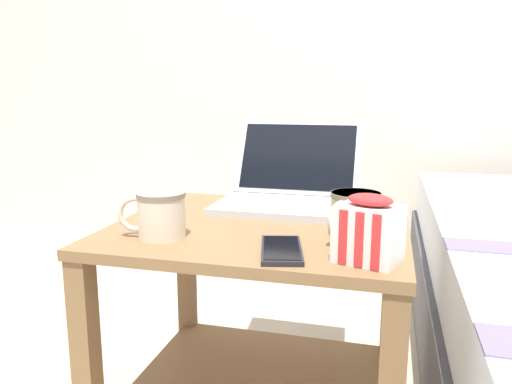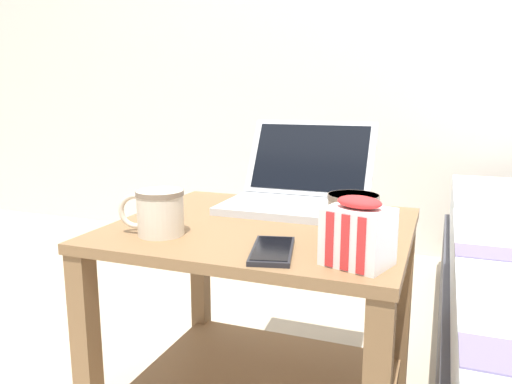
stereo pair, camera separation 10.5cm
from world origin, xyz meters
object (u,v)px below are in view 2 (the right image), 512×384
Objects in this scene: snack_bag at (358,234)px; mug_front_left at (159,210)px; laptop at (299,190)px; cell_phone at (272,250)px; mug_front_right at (352,216)px.

mug_front_left is at bearing 174.45° from snack_bag.
laptop is 0.44m from snack_bag.
cell_phone is at bearing 177.13° from snack_bag.
mug_front_left is 0.39m from mug_front_right.
laptop is at bearing 60.57° from mug_front_left.
mug_front_left reaches higher than cell_phone.
cell_phone is (-0.15, 0.01, -0.05)m from snack_bag.
laptop reaches higher than mug_front_right.
mug_front_left is 1.03× the size of mug_front_right.
mug_front_left is at bearing 172.84° from cell_phone.
mug_front_right is (0.18, -0.26, 0.01)m from laptop.
mug_front_left is 0.41m from snack_bag.
cell_phone is at bearing -7.16° from mug_front_left.
mug_front_left is (-0.20, -0.35, 0.01)m from laptop.
mug_front_right is at bearing 104.50° from snack_bag.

